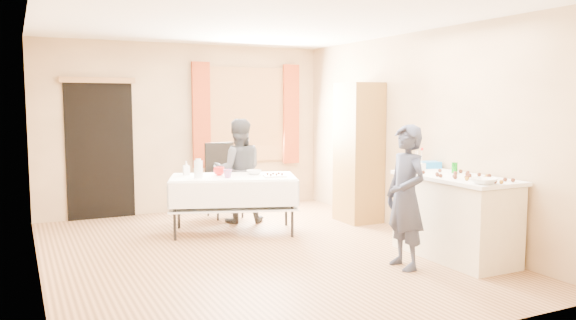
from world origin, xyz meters
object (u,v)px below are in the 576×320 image
cabinet (359,153)px  girl (406,197)px  party_table (233,199)px  woman (239,171)px  chair (224,195)px  counter (455,217)px

cabinet → girl: cabinet is taller
party_table → woman: 0.72m
party_table → girl: 2.49m
woman → girl: bearing=121.5°
party_table → chair: 1.07m
counter → party_table: size_ratio=0.79×
counter → chair: bearing=115.4°
chair → girl: girl is taller
counter → cabinet: bearing=87.2°
chair → girl: bearing=-79.3°
party_table → woman: (0.30, 0.59, 0.29)m
party_table → girl: bearing=-45.9°
counter → chair: chair is taller
cabinet → party_table: 1.95m
party_table → counter: bearing=-31.7°
counter → girl: (-0.73, -0.07, 0.29)m
cabinet → counter: size_ratio=1.38×
counter → woman: (-1.47, 2.77, 0.28)m
girl → cabinet: bearing=161.2°
cabinet → woman: (-1.57, 0.69, -0.25)m
counter → girl: bearing=-174.6°
cabinet → party_table: (-1.87, 0.10, -0.54)m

